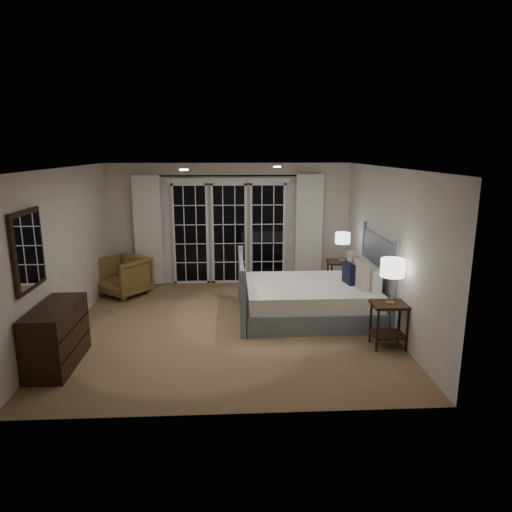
{
  "coord_description": "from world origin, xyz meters",
  "views": [
    {
      "loc": [
        0.06,
        -6.88,
        2.77
      ],
      "look_at": [
        0.45,
        0.43,
        1.05
      ],
      "focal_mm": 32.0,
      "sensor_mm": 36.0,
      "label": 1
    }
  ],
  "objects_px": {
    "lamp_left": "(393,268)",
    "lamp_right": "(343,238)",
    "bed": "(313,297)",
    "armchair": "(124,276)",
    "nightstand_right": "(341,273)",
    "dresser": "(57,336)",
    "nightstand_left": "(389,318)"
  },
  "relations": [
    {
      "from": "bed",
      "to": "lamp_right",
      "type": "height_order",
      "value": "bed"
    },
    {
      "from": "bed",
      "to": "lamp_left",
      "type": "height_order",
      "value": "bed"
    },
    {
      "from": "nightstand_left",
      "to": "lamp_left",
      "type": "distance_m",
      "value": 0.74
    },
    {
      "from": "nightstand_right",
      "to": "bed",
      "type": "bearing_deg",
      "value": -123.5
    },
    {
      "from": "lamp_left",
      "to": "armchair",
      "type": "xyz_separation_m",
      "value": [
        -4.32,
        2.62,
        -0.79
      ]
    },
    {
      "from": "armchair",
      "to": "lamp_left",
      "type": "bearing_deg",
      "value": 5.4
    },
    {
      "from": "nightstand_right",
      "to": "lamp_left",
      "type": "relative_size",
      "value": 1.08
    },
    {
      "from": "armchair",
      "to": "nightstand_left",
      "type": "bearing_deg",
      "value": 5.4
    },
    {
      "from": "nightstand_left",
      "to": "dresser",
      "type": "xyz_separation_m",
      "value": [
        -4.5,
        -0.35,
        -0.02
      ]
    },
    {
      "from": "lamp_left",
      "to": "lamp_right",
      "type": "relative_size",
      "value": 1.18
    },
    {
      "from": "bed",
      "to": "nightstand_left",
      "type": "distance_m",
      "value": 1.52
    },
    {
      "from": "armchair",
      "to": "bed",
      "type": "bearing_deg",
      "value": 15.03
    },
    {
      "from": "bed",
      "to": "armchair",
      "type": "bearing_deg",
      "value": 158.36
    },
    {
      "from": "nightstand_left",
      "to": "dresser",
      "type": "relative_size",
      "value": 0.56
    },
    {
      "from": "bed",
      "to": "nightstand_right",
      "type": "bearing_deg",
      "value": 56.5
    },
    {
      "from": "nightstand_right",
      "to": "dresser",
      "type": "bearing_deg",
      "value": -148.33
    },
    {
      "from": "nightstand_left",
      "to": "armchair",
      "type": "bearing_deg",
      "value": 148.73
    },
    {
      "from": "nightstand_right",
      "to": "armchair",
      "type": "bearing_deg",
      "value": 176.29
    },
    {
      "from": "bed",
      "to": "armchair",
      "type": "distance_m",
      "value": 3.72
    },
    {
      "from": "armchair",
      "to": "dresser",
      "type": "bearing_deg",
      "value": -56.88
    },
    {
      "from": "nightstand_left",
      "to": "bed",
      "type": "bearing_deg",
      "value": 124.51
    },
    {
      "from": "lamp_left",
      "to": "lamp_right",
      "type": "distance_m",
      "value": 2.35
    },
    {
      "from": "dresser",
      "to": "bed",
      "type": "bearing_deg",
      "value": 23.65
    },
    {
      "from": "nightstand_right",
      "to": "lamp_left",
      "type": "distance_m",
      "value": 2.46
    },
    {
      "from": "nightstand_right",
      "to": "lamp_right",
      "type": "distance_m",
      "value": 0.67
    },
    {
      "from": "lamp_right",
      "to": "dresser",
      "type": "bearing_deg",
      "value": -148.33
    },
    {
      "from": "nightstand_right",
      "to": "nightstand_left",
      "type": "bearing_deg",
      "value": -86.82
    },
    {
      "from": "nightstand_right",
      "to": "armchair",
      "type": "distance_m",
      "value": 4.2
    },
    {
      "from": "armchair",
      "to": "dresser",
      "type": "distance_m",
      "value": 2.97
    },
    {
      "from": "dresser",
      "to": "nightstand_left",
      "type": "bearing_deg",
      "value": 4.39
    },
    {
      "from": "bed",
      "to": "nightstand_right",
      "type": "relative_size",
      "value": 3.38
    },
    {
      "from": "bed",
      "to": "nightstand_right",
      "type": "height_order",
      "value": "bed"
    }
  ]
}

